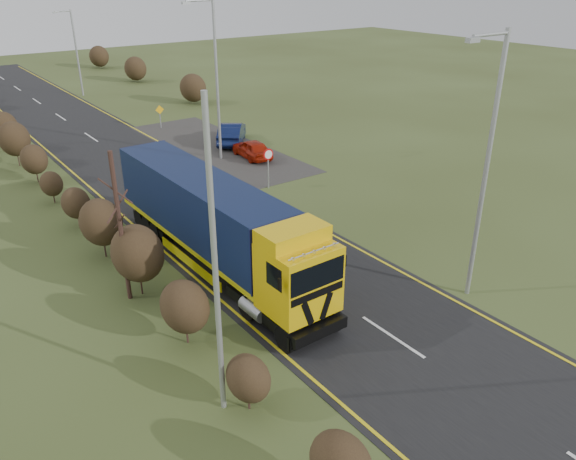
# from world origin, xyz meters

# --- Properties ---
(ground) EXTENTS (160.00, 160.00, 0.00)m
(ground) POSITION_xyz_m (0.00, 0.00, 0.00)
(ground) COLOR #37411B
(ground) RESTS_ON ground
(road) EXTENTS (8.00, 120.00, 0.02)m
(road) POSITION_xyz_m (0.00, 10.00, 0.01)
(road) COLOR black
(road) RESTS_ON ground
(layby) EXTENTS (6.00, 18.00, 0.02)m
(layby) POSITION_xyz_m (6.50, 20.00, 0.01)
(layby) COLOR #2F2C29
(layby) RESTS_ON ground
(lane_markings) EXTENTS (7.52, 116.00, 0.01)m
(lane_markings) POSITION_xyz_m (0.00, 9.69, 0.03)
(lane_markings) COLOR gold
(lane_markings) RESTS_ON road
(hedgerow) EXTENTS (2.24, 102.04, 6.05)m
(hedgerow) POSITION_xyz_m (-6.00, 7.89, 1.62)
(hedgerow) COLOR #2E2014
(hedgerow) RESTS_ON ground
(lorry) EXTENTS (2.80, 14.39, 4.01)m
(lorry) POSITION_xyz_m (-2.49, 4.12, 2.27)
(lorry) COLOR black
(lorry) RESTS_ON ground
(car_red_hatchback) EXTENTS (1.82, 3.86, 1.28)m
(car_red_hatchback) POSITION_xyz_m (7.25, 16.31, 0.64)
(car_red_hatchback) COLOR #981807
(car_red_hatchback) RESTS_ON ground
(car_blue_sedan) EXTENTS (4.17, 4.69, 1.54)m
(car_blue_sedan) POSITION_xyz_m (7.97, 20.20, 0.77)
(car_blue_sedan) COLOR black
(car_blue_sedan) RESTS_ON ground
(streetlight_near) EXTENTS (2.14, 0.20, 10.12)m
(streetlight_near) POSITION_xyz_m (4.46, -3.66, 5.61)
(streetlight_near) COLOR #95999B
(streetlight_near) RESTS_ON ground
(streetlight_mid) EXTENTS (2.17, 0.21, 10.27)m
(streetlight_mid) POSITION_xyz_m (5.31, 17.50, 5.70)
(streetlight_mid) COLOR #95999B
(streetlight_mid) RESTS_ON ground
(streetlight_far) EXTENTS (1.76, 0.18, 8.24)m
(streetlight_far) POSITION_xyz_m (4.51, 44.08, 4.52)
(streetlight_far) COLOR #95999B
(streetlight_far) RESTS_ON ground
(left_pole) EXTENTS (0.16, 0.16, 9.35)m
(left_pole) POSITION_xyz_m (-6.59, -3.48, 4.67)
(left_pole) COLOR #95999B
(left_pole) RESTS_ON ground
(speed_sign) EXTENTS (0.67, 0.10, 2.41)m
(speed_sign) POSITION_xyz_m (4.87, 10.86, 1.69)
(speed_sign) COLOR #95999B
(speed_sign) RESTS_ON ground
(warning_board) EXTENTS (0.71, 0.11, 1.87)m
(warning_board) POSITION_xyz_m (5.55, 27.37, 1.14)
(warning_board) COLOR #95999B
(warning_board) RESTS_ON ground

